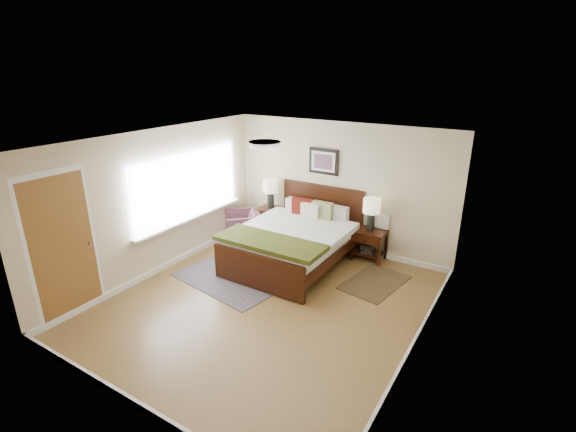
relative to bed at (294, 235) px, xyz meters
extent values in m
plane|color=olive|center=(0.35, -1.37, -0.57)|extent=(5.00, 5.00, 0.00)
cube|color=#C0AC8B|center=(0.35, 1.13, 0.68)|extent=(4.50, 0.04, 2.50)
cube|color=#C0AC8B|center=(0.35, -3.87, 0.68)|extent=(4.50, 0.04, 2.50)
cube|color=#C0AC8B|center=(-1.90, -1.37, 0.68)|extent=(0.04, 5.00, 2.50)
cube|color=#C0AC8B|center=(2.60, -1.37, 0.68)|extent=(0.04, 5.00, 2.50)
cube|color=white|center=(0.35, -1.37, 1.93)|extent=(4.50, 5.00, 0.02)
cube|color=silver|center=(-1.88, -0.67, 0.83)|extent=(0.02, 2.72, 1.32)
cube|color=silver|center=(-1.86, -0.67, 0.83)|extent=(0.01, 2.60, 1.20)
cube|color=silver|center=(-1.83, -0.67, 0.20)|extent=(0.10, 2.72, 0.04)
cube|color=silver|center=(-1.88, -3.12, 0.52)|extent=(0.01, 1.00, 2.18)
cube|color=brown|center=(-1.87, -3.12, 0.48)|extent=(0.01, 0.90, 2.10)
cylinder|color=#999999|center=(-1.85, -2.74, 0.43)|extent=(0.04, 0.04, 0.04)
cylinder|color=white|center=(0.35, -1.37, 1.89)|extent=(0.40, 0.40, 0.07)
cylinder|color=beige|center=(0.35, -1.37, 1.93)|extent=(0.44, 0.44, 0.01)
cube|color=black|center=(0.00, 1.09, 0.07)|extent=(1.76, 0.06, 1.23)
cube|color=black|center=(0.00, -1.14, -0.24)|extent=(1.76, 0.06, 0.61)
cube|color=black|center=(-0.84, -0.03, -0.21)|extent=(0.06, 2.20, 0.20)
cube|color=black|center=(0.84, -0.03, -0.21)|extent=(0.06, 2.20, 0.20)
cube|color=beige|center=(0.00, -0.03, -0.07)|extent=(1.66, 2.18, 0.24)
cube|color=beige|center=(0.00, -0.13, 0.09)|extent=(1.84, 1.95, 0.11)
cube|color=#424414|center=(0.00, -0.78, 0.15)|extent=(1.88, 0.70, 0.08)
cube|color=beige|center=(-0.38, 0.85, 0.25)|extent=(0.55, 0.18, 0.29)
cube|color=beige|center=(0.38, 0.85, 0.25)|extent=(0.55, 0.18, 0.29)
cube|color=#4F1009|center=(-0.24, 0.73, 0.29)|extent=(0.43, 0.17, 0.35)
cube|color=olive|center=(0.20, 0.73, 0.29)|extent=(0.42, 0.16, 0.35)
cube|color=beige|center=(-0.02, 0.65, 0.27)|extent=(0.38, 0.13, 0.31)
cube|color=black|center=(0.00, 1.10, 1.15)|extent=(0.62, 0.03, 0.50)
cube|color=silver|center=(0.00, 1.08, 1.15)|extent=(0.50, 0.01, 0.38)
cube|color=#A52D23|center=(0.00, 1.07, 1.15)|extent=(0.38, 0.01, 0.28)
cube|color=black|center=(-1.11, 0.90, 0.04)|extent=(0.53, 0.48, 0.05)
cube|color=black|center=(-1.34, 0.69, -0.27)|extent=(0.05, 0.05, 0.58)
cube|color=black|center=(-0.87, 0.69, -0.27)|extent=(0.05, 0.05, 0.58)
cube|color=black|center=(-1.34, 1.10, -0.27)|extent=(0.05, 0.05, 0.58)
cube|color=black|center=(-0.87, 1.10, -0.27)|extent=(0.05, 0.05, 0.58)
cube|color=black|center=(-1.11, 0.67, -0.06)|extent=(0.47, 0.03, 0.14)
cube|color=black|center=(1.10, 0.90, 0.00)|extent=(0.59, 0.45, 0.05)
cube|color=black|center=(0.84, 0.70, -0.29)|extent=(0.05, 0.05, 0.54)
cube|color=black|center=(1.37, 0.70, -0.29)|extent=(0.05, 0.05, 0.54)
cube|color=black|center=(0.84, 1.09, -0.29)|extent=(0.05, 0.05, 0.54)
cube|color=black|center=(1.37, 1.09, -0.29)|extent=(0.05, 0.05, 0.54)
cube|color=black|center=(1.10, 0.69, -0.10)|extent=(0.53, 0.03, 0.14)
cube|color=black|center=(1.10, 0.90, -0.43)|extent=(0.53, 0.39, 0.03)
cube|color=black|center=(1.10, 0.90, -0.40)|extent=(0.22, 0.28, 0.03)
cube|color=black|center=(1.10, 0.90, -0.36)|extent=(0.22, 0.28, 0.03)
cube|color=black|center=(1.10, 0.90, -0.33)|extent=(0.22, 0.28, 0.03)
cube|color=black|center=(1.10, 0.90, -0.29)|extent=(0.22, 0.28, 0.03)
cube|color=black|center=(1.10, 0.90, -0.26)|extent=(0.22, 0.28, 0.03)
cylinder|color=black|center=(-1.11, 0.90, 0.23)|extent=(0.14, 0.14, 0.32)
cylinder|color=black|center=(-1.11, 0.90, 0.41)|extent=(0.02, 0.02, 0.06)
cylinder|color=beige|center=(-1.11, 0.90, 0.55)|extent=(0.31, 0.31, 0.26)
cylinder|color=black|center=(1.10, 0.90, 0.19)|extent=(0.14, 0.14, 0.32)
cylinder|color=black|center=(1.10, 0.90, 0.37)|extent=(0.02, 0.02, 0.06)
cylinder|color=beige|center=(1.10, 0.90, 0.51)|extent=(0.31, 0.31, 0.26)
imported|color=brown|center=(-1.45, 0.36, -0.25)|extent=(0.98, 0.98, 0.64)
cube|color=#0C113F|center=(-0.51, -0.37, -0.56)|extent=(2.24, 2.88, 0.01)
cube|color=black|center=(1.53, 0.10, -0.56)|extent=(0.98, 1.31, 0.01)
camera|label=1|loc=(3.57, -5.98, 2.91)|focal=26.00mm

